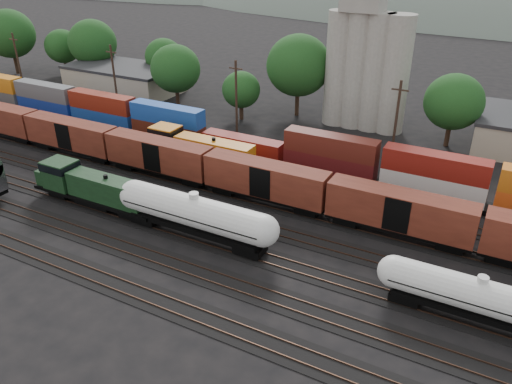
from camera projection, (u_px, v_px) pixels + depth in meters
The scene contains 12 objects.
ground at pixel (231, 219), 55.58m from camera, with size 600.00×600.00×0.00m, color black.
tracks at pixel (231, 219), 55.56m from camera, with size 180.00×33.20×0.20m.
green_locomotive at pixel (88, 186), 57.22m from camera, with size 17.02×3.00×4.51m.
tank_car_a at pixel (195, 213), 50.86m from camera, with size 18.91×3.38×4.95m.
tank_car_b at pixel (478, 297), 39.67m from camera, with size 16.35×2.93×4.29m.
orange_locomotive at pixel (194, 148), 67.07m from camera, with size 18.63×3.11×4.66m.
boxcar_string at pixel (209, 167), 60.58m from camera, with size 153.60×2.90×4.20m.
container_wall at pixel (287, 150), 66.13m from camera, with size 160.00×2.60×5.80m.
grain_silo at pixel (366, 58), 77.23m from camera, with size 13.40×5.00×29.00m.
industrial_sheds at pixel (380, 116), 79.25m from camera, with size 119.38×17.26×5.10m.
tree_band at pixel (343, 79), 79.43m from camera, with size 163.34×21.23×14.27m.
utility_poles at pixel (310, 111), 69.96m from camera, with size 122.20×0.36×12.00m.
Camera 1 is at (25.02, -41.01, 28.26)m, focal length 35.00 mm.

